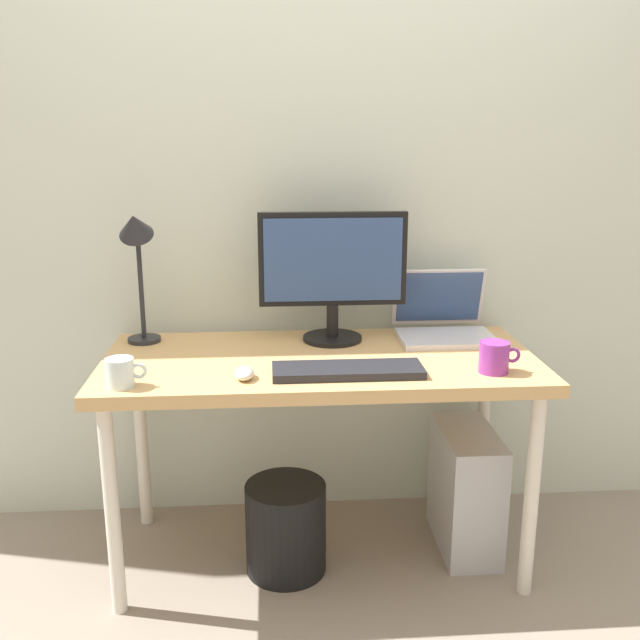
{
  "coord_description": "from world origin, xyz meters",
  "views": [
    {
      "loc": [
        -0.16,
        -2.14,
        1.39
      ],
      "look_at": [
        0.0,
        0.0,
        0.82
      ],
      "focal_mm": 40.08,
      "sensor_mm": 36.0,
      "label": 1
    }
  ],
  "objects": [
    {
      "name": "ground_plane",
      "position": [
        0.0,
        0.0,
        0.0
      ],
      "size": [
        6.0,
        6.0,
        0.0
      ],
      "primitive_type": "plane",
      "color": "gray"
    },
    {
      "name": "back_wall",
      "position": [
        0.0,
        0.37,
        1.3
      ],
      "size": [
        4.4,
        0.04,
        2.6
      ],
      "primitive_type": "cube",
      "color": "silver",
      "rests_on": "ground_plane"
    },
    {
      "name": "desk",
      "position": [
        0.0,
        0.0,
        0.64
      ],
      "size": [
        1.36,
        0.62,
        0.7
      ],
      "color": "tan",
      "rests_on": "ground_plane"
    },
    {
      "name": "monitor",
      "position": [
        0.06,
        0.18,
        0.95
      ],
      "size": [
        0.49,
        0.2,
        0.43
      ],
      "color": "black",
      "rests_on": "desk"
    },
    {
      "name": "laptop",
      "position": [
        0.44,
        0.2,
        0.76
      ],
      "size": [
        0.32,
        0.28,
        0.23
      ],
      "color": "silver",
      "rests_on": "desk"
    },
    {
      "name": "desk_lamp",
      "position": [
        -0.58,
        0.18,
        1.03
      ],
      "size": [
        0.11,
        0.16,
        0.46
      ],
      "color": "#232328",
      "rests_on": "desk"
    },
    {
      "name": "keyboard",
      "position": [
        0.07,
        -0.17,
        0.71
      ],
      "size": [
        0.44,
        0.14,
        0.02
      ],
      "primitive_type": "cube",
      "color": "#232328",
      "rests_on": "desk"
    },
    {
      "name": "mouse",
      "position": [
        -0.23,
        -0.19,
        0.72
      ],
      "size": [
        0.06,
        0.09,
        0.03
      ],
      "primitive_type": "ellipsoid",
      "color": "silver",
      "rests_on": "desk"
    },
    {
      "name": "coffee_mug",
      "position": [
        0.5,
        -0.18,
        0.75
      ],
      "size": [
        0.12,
        0.09,
        0.09
      ],
      "color": "purple",
      "rests_on": "desk"
    },
    {
      "name": "glass_cup",
      "position": [
        -0.57,
        -0.23,
        0.74
      ],
      "size": [
        0.11,
        0.08,
        0.08
      ],
      "color": "silver",
      "rests_on": "desk"
    },
    {
      "name": "computer_tower",
      "position": [
        0.5,
        0.02,
        0.21
      ],
      "size": [
        0.18,
        0.36,
        0.42
      ],
      "primitive_type": "cube",
      "color": "#B2B2B7",
      "rests_on": "ground_plane"
    },
    {
      "name": "wastebasket",
      "position": [
        -0.12,
        -0.08,
        0.15
      ],
      "size": [
        0.26,
        0.26,
        0.3
      ],
      "primitive_type": "cylinder",
      "color": "black",
      "rests_on": "ground_plane"
    }
  ]
}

